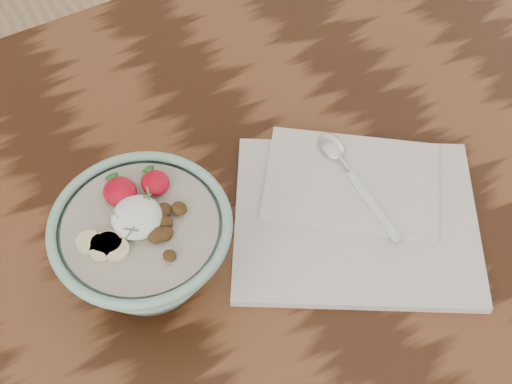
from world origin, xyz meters
TOP-DOWN VIEW (x-y plane):
  - table at (0.00, 0.00)cm, footprint 160.00×90.00cm
  - breakfast_bowl at (-17.08, -1.62)cm, footprint 19.21×19.21cm
  - napkin at (7.81, -6.02)cm, footprint 36.76×34.82cm
  - spoon at (9.85, 0.45)cm, footprint 3.15×17.79cm

SIDE VIEW (x-z plane):
  - table at x=0.00cm, z-range 28.20..103.20cm
  - napkin at x=7.81cm, z-range 74.86..76.63cm
  - spoon at x=9.85cm, z-range 76.70..77.63cm
  - breakfast_bowl at x=-17.08cm, z-range 75.13..87.95cm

